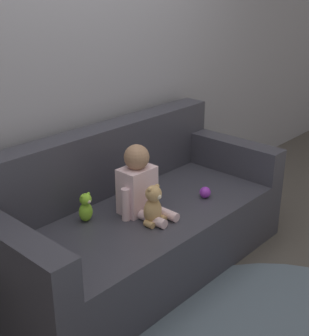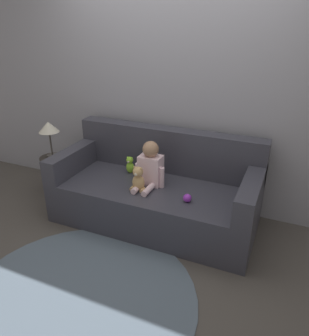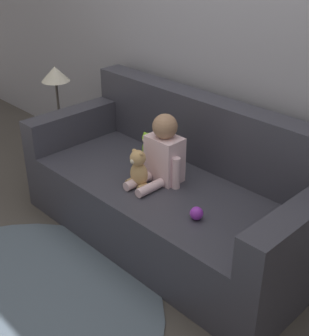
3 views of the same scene
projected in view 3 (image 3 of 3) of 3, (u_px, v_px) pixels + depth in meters
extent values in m
plane|color=#4C4742|center=(168.00, 235.00, 3.16)|extent=(12.00, 12.00, 0.00)
cube|color=#93939E|center=(232.00, 27.00, 2.87)|extent=(8.00, 0.05, 2.60)
cube|color=#383842|center=(168.00, 209.00, 3.06)|extent=(2.00, 0.90, 0.42)
cube|color=#383842|center=(208.00, 131.00, 3.07)|extent=(2.00, 0.18, 0.46)
cube|color=#383842|center=(81.00, 123.00, 3.48)|extent=(0.16, 0.90, 0.24)
cube|color=#383842|center=(301.00, 225.00, 2.32)|extent=(0.16, 0.90, 0.24)
cube|color=silver|center=(164.00, 159.00, 2.91)|extent=(0.22, 0.15, 0.29)
sphere|color=#A37A5B|center=(164.00, 127.00, 2.81)|extent=(0.15, 0.15, 0.15)
cylinder|color=silver|center=(138.00, 181.00, 2.89)|extent=(0.06, 0.19, 0.06)
cylinder|color=silver|center=(150.00, 188.00, 2.82)|extent=(0.06, 0.19, 0.06)
cylinder|color=silver|center=(147.00, 159.00, 2.99)|extent=(0.05, 0.05, 0.20)
cylinder|color=silver|center=(176.00, 173.00, 2.83)|extent=(0.05, 0.05, 0.20)
ellipsoid|color=tan|center=(139.00, 174.00, 2.87)|extent=(0.12, 0.10, 0.16)
sphere|color=tan|center=(138.00, 158.00, 2.81)|extent=(0.10, 0.10, 0.10)
sphere|color=tan|center=(134.00, 151.00, 2.81)|extent=(0.03, 0.03, 0.03)
sphere|color=tan|center=(141.00, 154.00, 2.77)|extent=(0.03, 0.03, 0.03)
sphere|color=beige|center=(133.00, 161.00, 2.79)|extent=(0.03, 0.03, 0.03)
cylinder|color=tan|center=(131.00, 181.00, 2.91)|extent=(0.04, 0.06, 0.04)
cylinder|color=tan|center=(142.00, 187.00, 2.85)|extent=(0.04, 0.06, 0.04)
ellipsoid|color=#8CD133|center=(148.00, 149.00, 3.23)|extent=(0.09, 0.07, 0.12)
sphere|color=#8CD133|center=(147.00, 138.00, 3.18)|extent=(0.07, 0.07, 0.07)
sphere|color=#8CD133|center=(145.00, 133.00, 3.18)|extent=(0.02, 0.02, 0.02)
sphere|color=#8CD133|center=(150.00, 135.00, 3.15)|extent=(0.02, 0.02, 0.02)
sphere|color=beige|center=(144.00, 140.00, 3.17)|extent=(0.03, 0.03, 0.03)
sphere|color=purple|center=(197.00, 213.00, 2.56)|extent=(0.07, 0.07, 0.07)
cylinder|color=#332D28|center=(60.00, 118.00, 3.77)|extent=(0.29, 0.29, 0.03)
cylinder|color=#332D28|center=(62.00, 145.00, 3.88)|extent=(0.04, 0.04, 0.46)
cylinder|color=#4C4742|center=(59.00, 115.00, 3.76)|extent=(0.12, 0.12, 0.03)
cylinder|color=#4C4742|center=(58.00, 97.00, 3.69)|extent=(0.02, 0.02, 0.27)
cone|color=beige|center=(55.00, 74.00, 3.60)|extent=(0.22, 0.22, 0.11)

